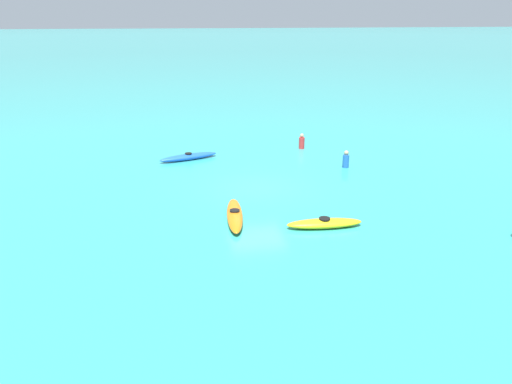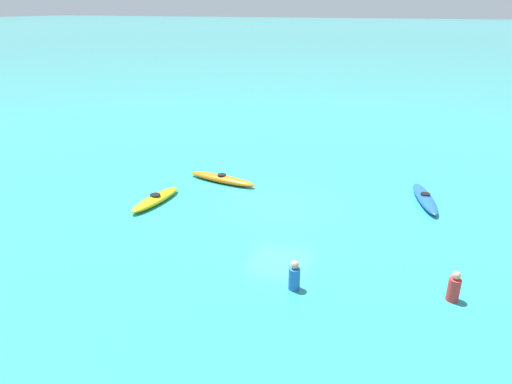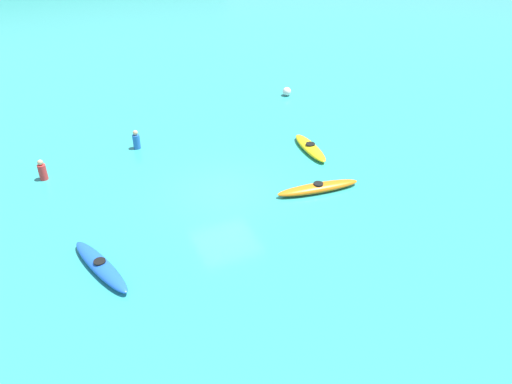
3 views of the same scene
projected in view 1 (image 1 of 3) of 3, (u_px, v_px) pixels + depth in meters
name	position (u px, v px, depth m)	size (l,w,h in m)	color
ground_plane	(257.00, 188.00, 21.81)	(600.00, 600.00, 0.00)	teal
kayak_orange	(235.00, 215.00, 18.41)	(3.38, 1.00, 0.37)	orange
kayak_yellow	(324.00, 223.00, 17.67)	(0.85, 2.80, 0.37)	yellow
kayak_blue	(188.00, 157.00, 26.01)	(1.49, 3.21, 0.37)	blue
person_near_shore	(302.00, 142.00, 28.15)	(0.36, 0.36, 0.88)	red
person_by_kayaks	(346.00, 160.00, 24.62)	(0.41, 0.41, 0.88)	blue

